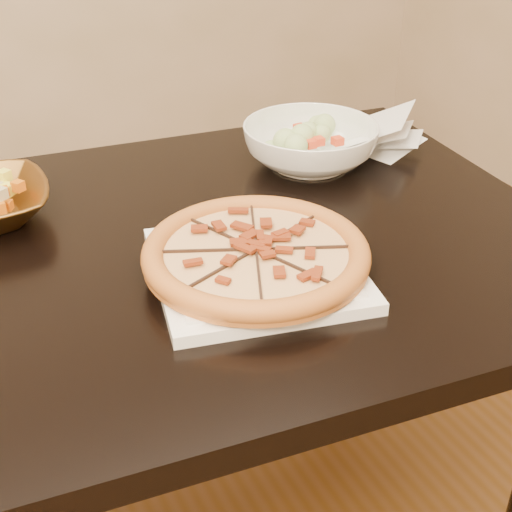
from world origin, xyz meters
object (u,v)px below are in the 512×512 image
object	(u,v)px
dining_table	(148,311)
salad_bowl	(310,145)
plate	(256,268)
pizza	(256,253)

from	to	relation	value
dining_table	salad_bowl	size ratio (longest dim) A/B	5.56
plate	salad_bowl	bearing A→B (deg)	48.90
pizza	salad_bowl	bearing A→B (deg)	48.90
dining_table	pizza	world-z (taller)	pizza
dining_table	plate	distance (m)	0.22
dining_table	pizza	bearing A→B (deg)	-48.92
pizza	salad_bowl	xyz separation A→B (m)	(0.26, 0.29, 0.00)
pizza	salad_bowl	size ratio (longest dim) A/B	1.28
plate	salad_bowl	world-z (taller)	salad_bowl
pizza	salad_bowl	world-z (taller)	salad_bowl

